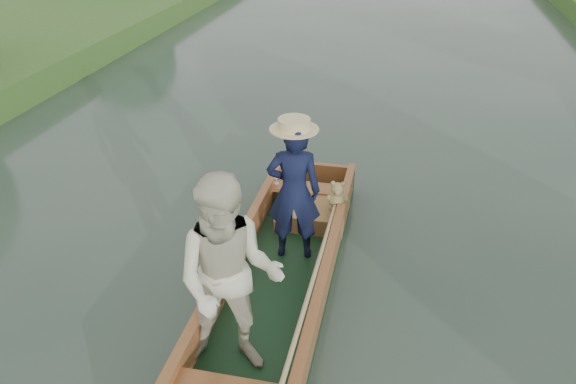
# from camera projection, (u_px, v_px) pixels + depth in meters

# --- Properties ---
(ground) EXTENTS (120.00, 120.00, 0.00)m
(ground) POSITION_uv_depth(u_px,v_px,m) (276.00, 296.00, 6.02)
(ground) COLOR #283D30
(ground) RESTS_ON ground
(punt) EXTENTS (1.22, 5.08, 1.98)m
(punt) POSITION_uv_depth(u_px,v_px,m) (264.00, 259.00, 5.44)
(punt) COLOR #133118
(punt) RESTS_ON ground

